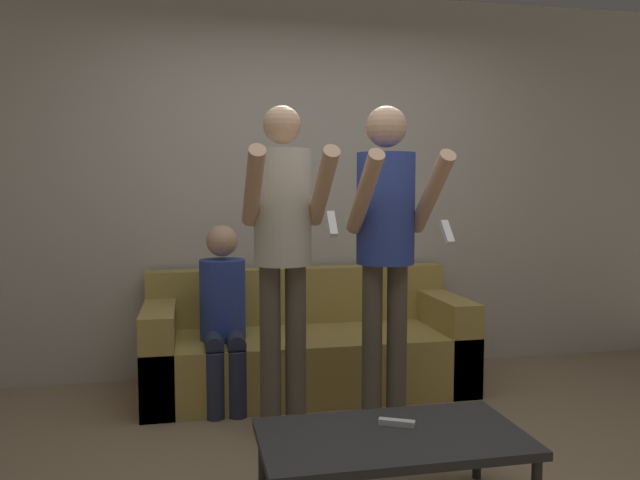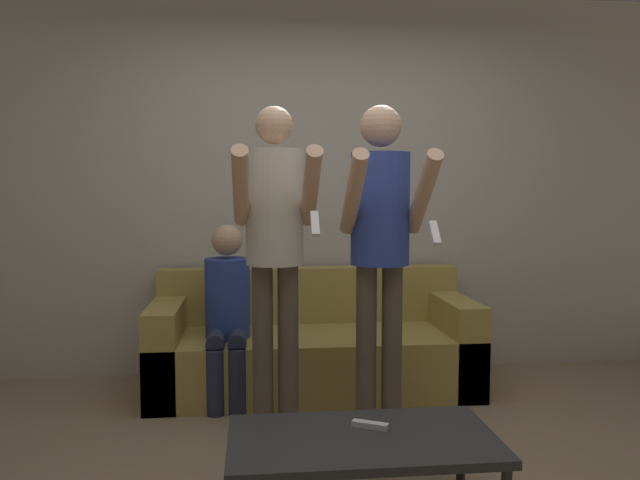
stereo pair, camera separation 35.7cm
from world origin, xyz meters
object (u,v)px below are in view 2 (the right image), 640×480
Objects in this scene: person_standing_right at (381,232)px; remote_on_table at (370,425)px; person_seated at (227,308)px; person_standing_left at (275,236)px; couch at (313,349)px; coffee_table at (362,444)px.

person_standing_right is 11.74× the size of remote_on_table.
person_seated is 1.57m from remote_on_table.
person_standing_right is 1.17m from person_seated.
person_standing_left reaches higher than person_seated.
coffee_table is at bearing -88.84° from couch.
couch is 1.20m from person_standing_right.
person_seated is at bearing 113.21° from person_standing_left.
coffee_table is (0.59, -1.50, -0.27)m from person_seated.
couch is at bearing 17.68° from person_seated.
remote_on_table is at bearing -104.36° from person_standing_right.
person_standing_left reaches higher than coffee_table.
person_standing_right is (0.56, 0.00, 0.02)m from person_standing_left.
coffee_table is 7.10× the size of remote_on_table.
person_standing_left is 0.86m from person_seated.
person_seated is at bearing -162.32° from couch.
person_standing_right is 1.18m from coffee_table.
person_standing_right is 1.09m from remote_on_table.
coffee_table is (0.03, -1.68, 0.05)m from couch.
couch is 1.90× the size of person_seated.
person_standing_left is 1.59× the size of person_seated.
person_standing_left reaches higher than couch.
remote_on_table reaches higher than coffee_table.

